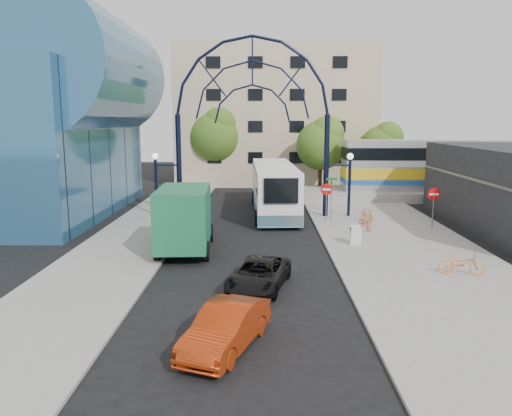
{
  "coord_description": "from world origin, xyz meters",
  "views": [
    {
      "loc": [
        0.64,
        -19.77,
        6.61
      ],
      "look_at": [
        0.33,
        6.0,
        2.06
      ],
      "focal_mm": 35.0,
      "sensor_mm": 36.0,
      "label": 1
    }
  ],
  "objects_px": {
    "stop_sign": "(327,193)",
    "bike_near_b": "(367,214)",
    "tree_north_c": "(383,145)",
    "tree_north_a": "(322,142)",
    "red_sedan": "(226,327)",
    "sandwich_board": "(356,233)",
    "train_car": "(494,165)",
    "do_not_enter_sign": "(434,198)",
    "street_name_sign": "(332,190)",
    "tree_north_b": "(216,134)",
    "city_bus": "(274,188)",
    "gateway_arch": "(252,90)",
    "green_truck": "(186,218)",
    "black_suv": "(259,274)",
    "bike_near_a": "(365,223)",
    "bike_far_a": "(462,263)"
  },
  "relations": [
    {
      "from": "tree_north_c",
      "to": "green_truck",
      "type": "relative_size",
      "value": 0.97
    },
    {
      "from": "tree_north_a",
      "to": "train_car",
      "type": "bearing_deg",
      "value": -15.8
    },
    {
      "from": "bike_far_a",
      "to": "green_truck",
      "type": "bearing_deg",
      "value": 82.56
    },
    {
      "from": "city_bus",
      "to": "bike_far_a",
      "type": "height_order",
      "value": "city_bus"
    },
    {
      "from": "gateway_arch",
      "to": "tree_north_c",
      "type": "distance_m",
      "value": 18.95
    },
    {
      "from": "sandwich_board",
      "to": "city_bus",
      "type": "xyz_separation_m",
      "value": [
        -4.08,
        9.81,
        1.07
      ]
    },
    {
      "from": "green_truck",
      "to": "black_suv",
      "type": "distance_m",
      "value": 7.12
    },
    {
      "from": "do_not_enter_sign",
      "to": "sandwich_board",
      "type": "xyz_separation_m",
      "value": [
        -5.4,
        -4.02,
        -1.23
      ]
    },
    {
      "from": "black_suv",
      "to": "train_car",
      "type": "bearing_deg",
      "value": 63.21
    },
    {
      "from": "bike_far_a",
      "to": "red_sedan",
      "type": "bearing_deg",
      "value": 137.8
    },
    {
      "from": "tree_north_b",
      "to": "green_truck",
      "type": "height_order",
      "value": "tree_north_b"
    },
    {
      "from": "gateway_arch",
      "to": "green_truck",
      "type": "distance_m",
      "value": 11.67
    },
    {
      "from": "tree_north_c",
      "to": "tree_north_a",
      "type": "bearing_deg",
      "value": -161.56
    },
    {
      "from": "green_truck",
      "to": "bike_far_a",
      "type": "bearing_deg",
      "value": -22.42
    },
    {
      "from": "stop_sign",
      "to": "city_bus",
      "type": "bearing_deg",
      "value": 130.94
    },
    {
      "from": "sandwich_board",
      "to": "tree_north_b",
      "type": "bearing_deg",
      "value": 111.59
    },
    {
      "from": "tree_north_c",
      "to": "stop_sign",
      "type": "bearing_deg",
      "value": -114.69
    },
    {
      "from": "red_sedan",
      "to": "bike_far_a",
      "type": "bearing_deg",
      "value": 55.8
    },
    {
      "from": "street_name_sign",
      "to": "tree_north_b",
      "type": "height_order",
      "value": "tree_north_b"
    },
    {
      "from": "tree_north_b",
      "to": "tree_north_c",
      "type": "height_order",
      "value": "tree_north_b"
    },
    {
      "from": "sandwich_board",
      "to": "train_car",
      "type": "xyz_separation_m",
      "value": [
        14.4,
        16.02,
        2.16
      ]
    },
    {
      "from": "black_suv",
      "to": "bike_near_b",
      "type": "xyz_separation_m",
      "value": [
        6.96,
        12.91,
        -0.0
      ]
    },
    {
      "from": "stop_sign",
      "to": "bike_near_b",
      "type": "relative_size",
      "value": 1.61
    },
    {
      "from": "do_not_enter_sign",
      "to": "tree_north_a",
      "type": "relative_size",
      "value": 0.35
    },
    {
      "from": "red_sedan",
      "to": "bike_near_a",
      "type": "distance_m",
      "value": 17.28
    },
    {
      "from": "red_sedan",
      "to": "black_suv",
      "type": "bearing_deg",
      "value": 100.16
    },
    {
      "from": "stop_sign",
      "to": "train_car",
      "type": "xyz_separation_m",
      "value": [
        15.2,
        10.0,
        0.91
      ]
    },
    {
      "from": "stop_sign",
      "to": "do_not_enter_sign",
      "type": "bearing_deg",
      "value": -17.88
    },
    {
      "from": "bike_near_b",
      "to": "street_name_sign",
      "type": "bearing_deg",
      "value": 151.34
    },
    {
      "from": "stop_sign",
      "to": "red_sedan",
      "type": "xyz_separation_m",
      "value": [
        -5.19,
        -18.09,
        -1.33
      ]
    },
    {
      "from": "do_not_enter_sign",
      "to": "red_sedan",
      "type": "relative_size",
      "value": 0.62
    },
    {
      "from": "tree_north_b",
      "to": "tree_north_c",
      "type": "relative_size",
      "value": 1.23
    },
    {
      "from": "gateway_arch",
      "to": "bike_near_b",
      "type": "relative_size",
      "value": 8.78
    },
    {
      "from": "black_suv",
      "to": "red_sedan",
      "type": "relative_size",
      "value": 1.06
    },
    {
      "from": "train_car",
      "to": "tree_north_a",
      "type": "xyz_separation_m",
      "value": [
        -13.88,
        3.93,
        1.71
      ]
    },
    {
      "from": "sandwich_board",
      "to": "tree_north_c",
      "type": "bearing_deg",
      "value": 73.45
    },
    {
      "from": "street_name_sign",
      "to": "bike_near_a",
      "type": "bearing_deg",
      "value": -61.26
    },
    {
      "from": "street_name_sign",
      "to": "black_suv",
      "type": "bearing_deg",
      "value": -109.24
    },
    {
      "from": "gateway_arch",
      "to": "city_bus",
      "type": "relative_size",
      "value": 1.07
    },
    {
      "from": "city_bus",
      "to": "sandwich_board",
      "type": "bearing_deg",
      "value": -69.77
    },
    {
      "from": "green_truck",
      "to": "bike_near_b",
      "type": "distance_m",
      "value": 12.87
    },
    {
      "from": "green_truck",
      "to": "city_bus",
      "type": "bearing_deg",
      "value": 62.84
    },
    {
      "from": "red_sedan",
      "to": "stop_sign",
      "type": "bearing_deg",
      "value": 94.03
    },
    {
      "from": "sandwich_board",
      "to": "tree_north_a",
      "type": "xyz_separation_m",
      "value": [
        0.52,
        19.95,
        3.86
      ]
    },
    {
      "from": "sandwich_board",
      "to": "bike_near_a",
      "type": "xyz_separation_m",
      "value": [
        1.25,
        3.62,
        -0.21
      ]
    },
    {
      "from": "stop_sign",
      "to": "red_sedan",
      "type": "relative_size",
      "value": 0.62
    },
    {
      "from": "bike_near_a",
      "to": "bike_far_a",
      "type": "height_order",
      "value": "bike_far_a"
    },
    {
      "from": "stop_sign",
      "to": "bike_near_a",
      "type": "xyz_separation_m",
      "value": [
        2.05,
        -2.4,
        -1.46
      ]
    },
    {
      "from": "street_name_sign",
      "to": "tree_north_b",
      "type": "distance_m",
      "value": 19.81
    },
    {
      "from": "street_name_sign",
      "to": "tree_north_a",
      "type": "height_order",
      "value": "tree_north_a"
    }
  ]
}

